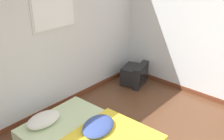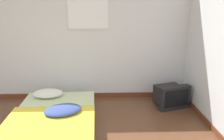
% 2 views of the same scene
% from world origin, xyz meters
% --- Properties ---
extents(wall_back, '(7.40, 0.08, 2.60)m').
position_xyz_m(wall_back, '(0.01, 2.66, 1.29)').
color(wall_back, silver).
rests_on(wall_back, ground_plane).
extents(mattress_bed, '(1.29, 1.83, 0.38)m').
position_xyz_m(mattress_bed, '(0.10, 1.43, 0.15)').
color(mattress_bed, beige).
rests_on(mattress_bed, ground_plane).
extents(crt_tv, '(0.64, 0.56, 0.43)m').
position_xyz_m(crt_tv, '(2.10, 2.16, 0.21)').
color(crt_tv, black).
rests_on(crt_tv, ground_plane).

